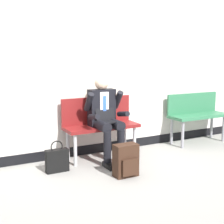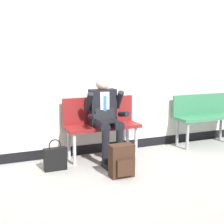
{
  "view_description": "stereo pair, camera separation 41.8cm",
  "coord_description": "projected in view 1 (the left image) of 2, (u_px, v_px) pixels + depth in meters",
  "views": [
    {
      "loc": [
        -2.27,
        -4.08,
        1.58
      ],
      "look_at": [
        -0.07,
        0.07,
        0.75
      ],
      "focal_mm": 52.2,
      "sensor_mm": 36.0,
      "label": 1
    },
    {
      "loc": [
        -1.89,
        -4.26,
        1.58
      ],
      "look_at": [
        -0.07,
        0.07,
        0.75
      ],
      "focal_mm": 52.2,
      "sensor_mm": 36.0,
      "label": 2
    }
  ],
  "objects": [
    {
      "name": "ground_plane",
      "position": [
        118.0,
        162.0,
        4.87
      ],
      "size": [
        18.0,
        18.0,
        0.0
      ],
      "primitive_type": "plane",
      "color": "gray"
    },
    {
      "name": "station_wall",
      "position": [
        100.0,
        70.0,
        5.18
      ],
      "size": [
        6.35,
        0.14,
        2.69
      ],
      "color": "beige",
      "rests_on": "ground"
    },
    {
      "name": "bench_with_person",
      "position": [
        100.0,
        122.0,
        5.01
      ],
      "size": [
        1.15,
        0.42,
        0.93
      ],
      "color": "maroon",
      "rests_on": "ground"
    },
    {
      "name": "bench_empty",
      "position": [
        196.0,
        113.0,
        5.9
      ],
      "size": [
        1.12,
        0.42,
        0.89
      ],
      "color": "#2D6B47",
      "rests_on": "ground"
    },
    {
      "name": "person_seated",
      "position": [
        105.0,
        116.0,
        4.81
      ],
      "size": [
        0.57,
        0.7,
        1.27
      ],
      "color": "black",
      "rests_on": "ground"
    },
    {
      "name": "backpack",
      "position": [
        126.0,
        161.0,
        4.25
      ],
      "size": [
        0.31,
        0.21,
        0.43
      ],
      "color": "#331E14",
      "rests_on": "ground"
    },
    {
      "name": "handbag",
      "position": [
        57.0,
        160.0,
        4.43
      ],
      "size": [
        0.31,
        0.11,
        0.44
      ],
      "color": "black",
      "rests_on": "ground"
    }
  ]
}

